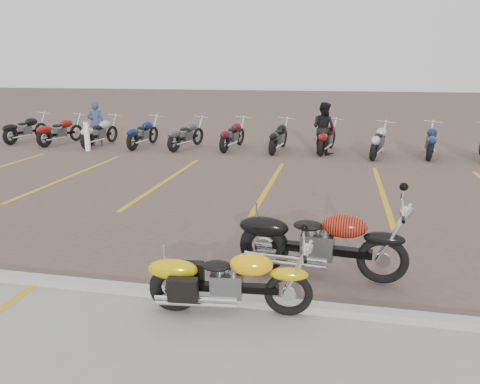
% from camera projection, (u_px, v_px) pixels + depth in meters
% --- Properties ---
extents(ground, '(100.00, 100.00, 0.00)m').
position_uv_depth(ground, '(234.00, 244.00, 7.82)').
color(ground, brown).
rests_on(ground, ground).
extents(curb, '(60.00, 0.18, 0.12)m').
position_uv_depth(curb, '(200.00, 297.00, 5.91)').
color(curb, '#ADAAA3').
rests_on(curb, ground).
extents(parking_stripes, '(38.00, 5.50, 0.01)m').
position_uv_depth(parking_stripes, '(269.00, 186.00, 11.60)').
color(parking_stripes, gold).
rests_on(parking_stripes, ground).
extents(yellow_cruiser, '(1.96, 0.37, 0.81)m').
position_uv_depth(yellow_cruiser, '(226.00, 283.00, 5.55)').
color(yellow_cruiser, black).
rests_on(yellow_cruiser, ground).
extents(flame_cruiser, '(2.35, 0.43, 0.97)m').
position_uv_depth(flame_cruiser, '(317.00, 244.00, 6.52)').
color(flame_cruiser, black).
rests_on(flame_cruiser, ground).
extents(person_a, '(0.70, 0.61, 1.62)m').
position_uv_depth(person_a, '(96.00, 124.00, 17.31)').
color(person_a, navy).
rests_on(person_a, ground).
extents(person_b, '(1.06, 1.02, 1.73)m').
position_uv_depth(person_b, '(324.00, 128.00, 15.61)').
color(person_b, black).
rests_on(person_b, ground).
extents(bollard, '(0.18, 0.18, 1.00)m').
position_uv_depth(bollard, '(87.00, 136.00, 16.29)').
color(bollard, white).
rests_on(bollard, ground).
extents(bg_bike_row, '(17.51, 2.08, 1.10)m').
position_uv_depth(bg_bike_row, '(231.00, 134.00, 16.46)').
color(bg_bike_row, black).
rests_on(bg_bike_row, ground).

